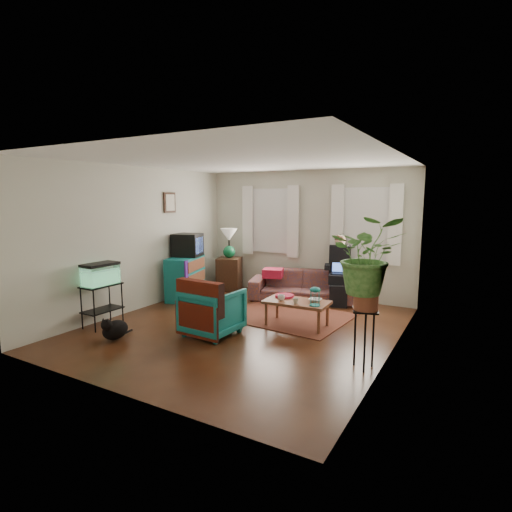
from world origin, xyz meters
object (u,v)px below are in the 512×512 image
Objects in this scene: plant_stand at (364,339)px; aquarium_stand at (102,306)px; coffee_table at (297,313)px; side_table at (229,274)px; dresser at (185,278)px; sofa at (302,281)px; armchair at (212,309)px.

aquarium_stand is at bearing -173.37° from plant_stand.
aquarium_stand is 0.67× the size of coffee_table.
side_table is 0.75× the size of dresser.
dresser reaches higher than coffee_table.
side_table is (-1.77, 0.04, -0.04)m from sofa.
dresser is (-0.34, -1.10, 0.07)m from side_table.
plant_stand is at bearing -70.65° from sofa.
plant_stand reaches higher than coffee_table.
aquarium_stand is (-0.35, -3.15, -0.02)m from side_table.
armchair is (1.40, -2.58, 0.03)m from side_table.
armchair reaches higher than plant_stand.
sofa is at bearing 108.79° from coffee_table.
plant_stand is (4.06, 0.47, 0.03)m from aquarium_stand.
armchair is (1.74, -1.48, -0.04)m from dresser.
aquarium_stand is 4.08m from plant_stand.
side_table is 2.86m from coffee_table.
armchair is 1.06× the size of plant_stand.
armchair reaches higher than aquarium_stand.
dresser reaches higher than plant_stand.
dresser is 1.31× the size of plant_stand.
coffee_table is (0.95, 0.97, -0.18)m from armchair.
side_table is 0.72× the size of coffee_table.
dresser is 4.34m from plant_stand.
plant_stand is (1.94, -2.63, -0.03)m from sofa.
armchair is (1.75, 0.57, 0.05)m from aquarium_stand.
side_table is 2.94m from armchair.
dresser reaches higher than side_table.
side_table is 0.99× the size of plant_stand.
plant_stand is (1.35, -1.06, 0.16)m from coffee_table.
dresser reaches higher than armchair.
dresser is 1.23× the size of armchair.
armchair is 0.77× the size of coffee_table.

